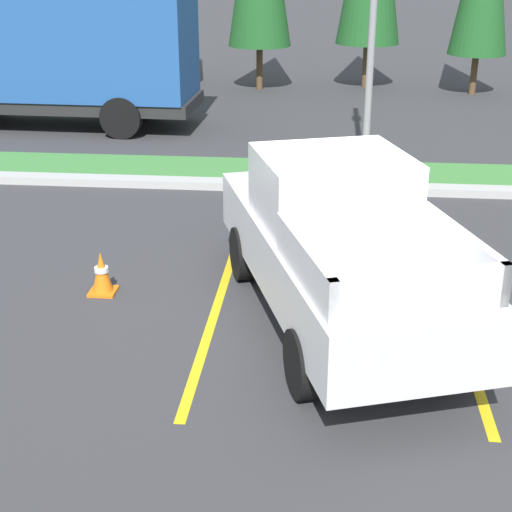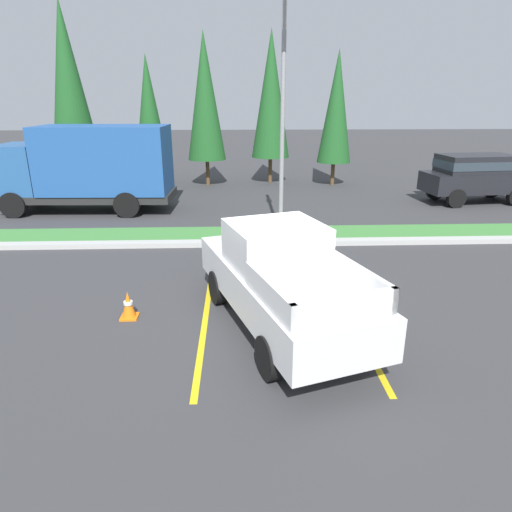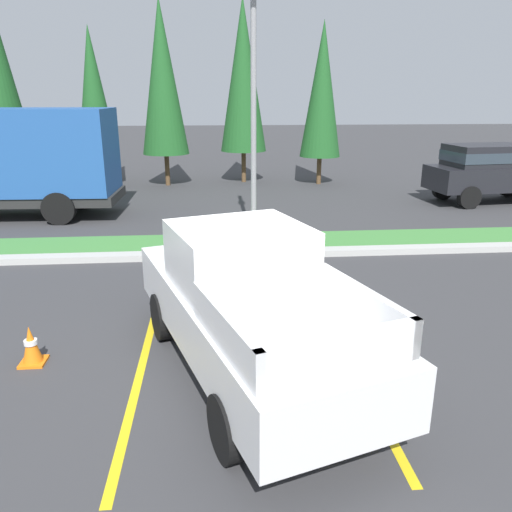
{
  "view_description": "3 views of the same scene",
  "coord_description": "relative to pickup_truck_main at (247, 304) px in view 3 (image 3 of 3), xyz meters",
  "views": [
    {
      "loc": [
        -0.25,
        -9.11,
        4.51
      ],
      "look_at": [
        -1.04,
        -0.78,
        1.01
      ],
      "focal_mm": 53.58,
      "sensor_mm": 36.0,
      "label": 1
    },
    {
      "loc": [
        -0.9,
        -8.53,
        4.41
      ],
      "look_at": [
        -0.51,
        1.0,
        1.04
      ],
      "focal_mm": 31.44,
      "sensor_mm": 36.0,
      "label": 2
    },
    {
      "loc": [
        -0.5,
        -6.78,
        3.81
      ],
      "look_at": [
        0.2,
        1.5,
        1.14
      ],
      "focal_mm": 35.37,
      "sensor_mm": 36.0,
      "label": 3
    }
  ],
  "objects": [
    {
      "name": "parking_line_near",
      "position": [
        -1.53,
        -0.05,
        -1.04
      ],
      "size": [
        0.12,
        4.8,
        0.01
      ],
      "primitive_type": "cube",
      "color": "yellow",
      "rests_on": "ground"
    },
    {
      "name": "cypress_tree_rightmost",
      "position": [
        4.26,
        15.63,
        2.93
      ],
      "size": [
        1.75,
        1.75,
        6.74
      ],
      "color": "brown",
      "rests_on": "ground"
    },
    {
      "name": "grass_median",
      "position": [
        0.09,
        6.46,
        -1.01
      ],
      "size": [
        56.0,
        1.8,
        0.06
      ],
      "primitive_type": "cube",
      "color": "#42843D",
      "rests_on": "ground"
    },
    {
      "name": "curb_strip",
      "position": [
        0.09,
        5.36,
        -0.97
      ],
      "size": [
        56.0,
        0.4,
        0.15
      ],
      "primitive_type": "cube",
      "color": "#B2B2AD",
      "rests_on": "ground"
    },
    {
      "name": "cypress_tree_center",
      "position": [
        -2.4,
        15.87,
        3.42
      ],
      "size": [
        1.97,
        1.97,
        7.57
      ],
      "color": "brown",
      "rests_on": "ground"
    },
    {
      "name": "suv_distant",
      "position": [
        9.68,
        11.14,
        0.2
      ],
      "size": [
        4.77,
        2.32,
        2.1
      ],
      "color": "black",
      "rests_on": "ground"
    },
    {
      "name": "cypress_tree_left_inner",
      "position": [
        -5.31,
        16.21,
        2.8
      ],
      "size": [
        1.7,
        1.7,
        6.53
      ],
      "color": "brown",
      "rests_on": "ground"
    },
    {
      "name": "pickup_truck_main",
      "position": [
        0.0,
        0.0,
        0.0
      ],
      "size": [
        3.42,
        5.55,
        2.1
      ],
      "color": "black",
      "rests_on": "ground"
    },
    {
      "name": "traffic_cone",
      "position": [
        -3.15,
        0.48,
        -0.75
      ],
      "size": [
        0.36,
        0.36,
        0.6
      ],
      "color": "orange",
      "rests_on": "ground"
    },
    {
      "name": "street_light",
      "position": [
        0.61,
        6.11,
        3.19
      ],
      "size": [
        0.24,
        1.49,
        7.35
      ],
      "color": "gray",
      "rests_on": "ground"
    },
    {
      "name": "cargo_truck_distant",
      "position": [
        -6.75,
        10.23,
        0.81
      ],
      "size": [
        6.87,
        2.66,
        3.4
      ],
      "color": "black",
      "rests_on": "ground"
    },
    {
      "name": "ground_plane",
      "position": [
        0.09,
        0.36,
        -1.04
      ],
      "size": [
        120.0,
        120.0,
        0.0
      ],
      "primitive_type": "plane",
      "color": "#38383A"
    },
    {
      "name": "parking_line_far",
      "position": [
        1.57,
        -0.05,
        -1.04
      ],
      "size": [
        0.12,
        4.8,
        0.01
      ],
      "primitive_type": "cube",
      "color": "yellow",
      "rests_on": "ground"
    },
    {
      "name": "cypress_tree_right_inner",
      "position": [
        0.98,
        16.48,
        3.52
      ],
      "size": [
        2.01,
        2.01,
        7.74
      ],
      "color": "brown",
      "rests_on": "ground"
    }
  ]
}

